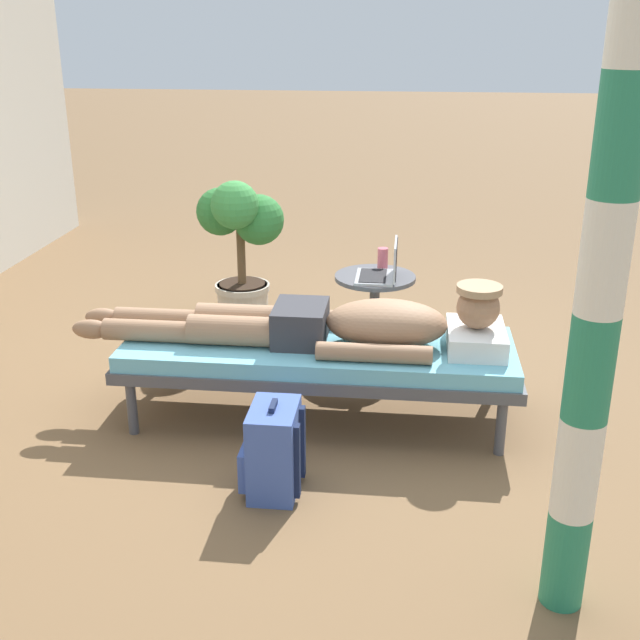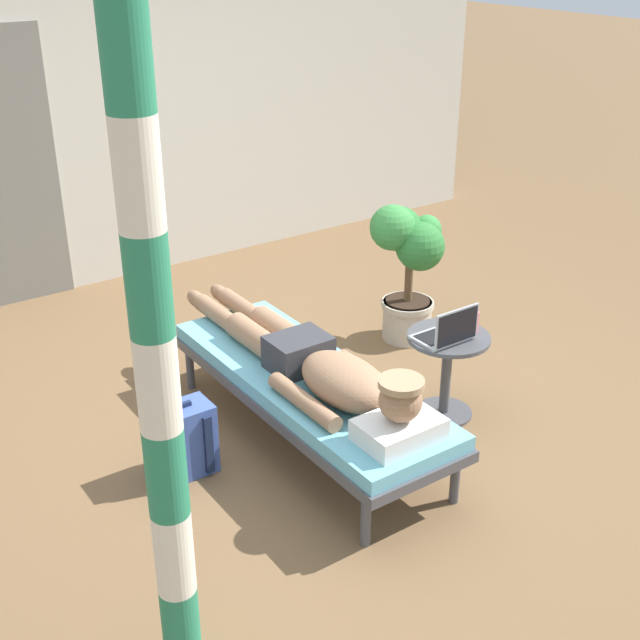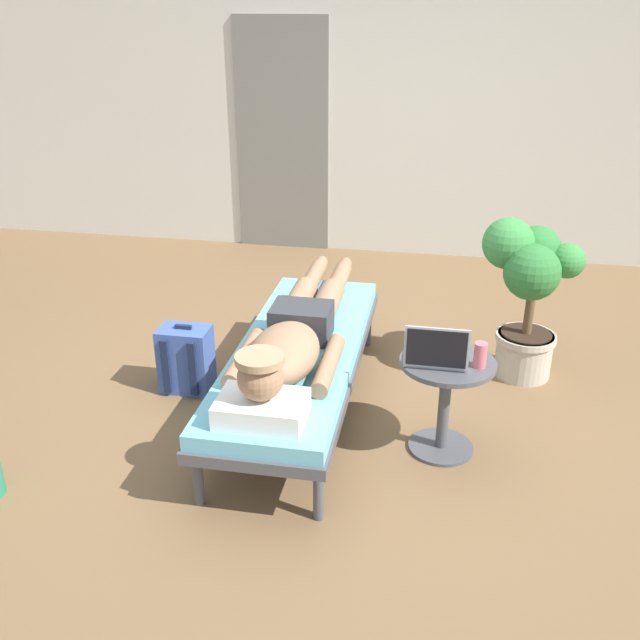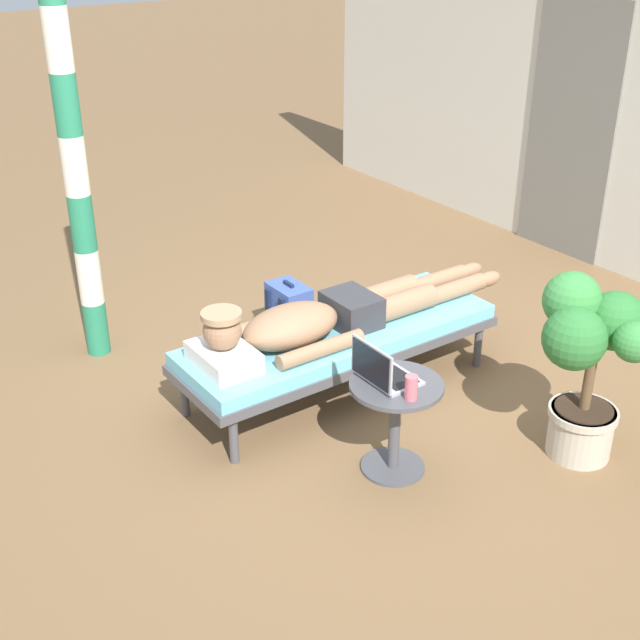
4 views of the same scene
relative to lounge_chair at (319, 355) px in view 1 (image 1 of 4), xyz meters
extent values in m
plane|color=brown|center=(0.25, 0.10, -0.35)|extent=(40.00, 40.00, 0.00)
cylinder|color=#4C4C51|center=(-0.28, 0.90, -0.21)|extent=(0.05, 0.05, 0.28)
cylinder|color=#4C4C51|center=(0.28, 0.90, -0.21)|extent=(0.05, 0.05, 0.28)
cylinder|color=#4C4C51|center=(-0.28, -0.90, -0.21)|extent=(0.05, 0.05, 0.28)
cylinder|color=#4C4C51|center=(0.28, -0.90, -0.21)|extent=(0.05, 0.05, 0.28)
cube|color=#4C4C51|center=(0.00, 0.00, -0.04)|extent=(0.67, 2.00, 0.06)
cube|color=#6BB7CC|center=(0.00, 0.00, 0.03)|extent=(0.64, 1.96, 0.08)
cube|color=white|center=(0.00, -0.78, 0.13)|extent=(0.40, 0.28, 0.11)
sphere|color=#997051|center=(0.00, -0.78, 0.29)|extent=(0.21, 0.21, 0.21)
cylinder|color=tan|center=(0.00, -0.78, 0.38)|extent=(0.22, 0.22, 0.03)
ellipsoid|color=#997051|center=(0.00, -0.34, 0.19)|extent=(0.35, 0.60, 0.23)
cylinder|color=#997051|center=(-0.22, -0.29, 0.12)|extent=(0.09, 0.55, 0.09)
cylinder|color=#997051|center=(0.22, -0.29, 0.12)|extent=(0.09, 0.55, 0.09)
cube|color=#333338|center=(0.00, 0.09, 0.17)|extent=(0.33, 0.26, 0.19)
cylinder|color=#997051|center=(-0.09, 0.43, 0.15)|extent=(0.15, 0.42, 0.15)
cylinder|color=#997051|center=(-0.09, 0.86, 0.13)|extent=(0.11, 0.44, 0.11)
ellipsoid|color=#997051|center=(-0.09, 1.15, 0.12)|extent=(0.09, 0.20, 0.10)
cylinder|color=#997051|center=(0.08, 0.43, 0.15)|extent=(0.15, 0.42, 0.15)
cylinder|color=#997051|center=(0.08, 0.86, 0.13)|extent=(0.11, 0.44, 0.11)
ellipsoid|color=#997051|center=(0.08, 1.15, 0.12)|extent=(0.09, 0.20, 0.10)
cylinder|color=#4C4C51|center=(0.81, -0.24, -0.34)|extent=(0.34, 0.34, 0.02)
cylinder|color=#4C4C51|center=(0.81, -0.24, -0.09)|extent=(0.06, 0.06, 0.48)
cylinder|color=#4C4C51|center=(0.81, -0.24, 0.16)|extent=(0.48, 0.48, 0.02)
cube|color=#A5A8AD|center=(0.75, -0.24, 0.19)|extent=(0.31, 0.22, 0.02)
cube|color=black|center=(0.75, -0.23, 0.20)|extent=(0.27, 0.15, 0.00)
cube|color=#A5A8AD|center=(0.75, -0.36, 0.30)|extent=(0.31, 0.01, 0.21)
cube|color=black|center=(0.75, -0.37, 0.30)|extent=(0.29, 0.00, 0.19)
cylinder|color=#D86672|center=(0.96, -0.28, 0.24)|extent=(0.06, 0.06, 0.13)
cube|color=#3F59A5|center=(-0.71, 0.11, -0.15)|extent=(0.30, 0.20, 0.40)
cube|color=#3F59A5|center=(-0.71, 0.23, -0.22)|extent=(0.23, 0.04, 0.18)
cube|color=#192342|center=(-0.79, 0.00, -0.15)|extent=(0.04, 0.02, 0.34)
cube|color=#192342|center=(-0.63, 0.00, -0.15)|extent=(0.04, 0.02, 0.34)
cube|color=#192342|center=(-0.71, 0.11, 0.07)|extent=(0.10, 0.02, 0.02)
cylinder|color=#BFB29E|center=(1.29, 0.66, -0.21)|extent=(0.34, 0.34, 0.28)
cylinder|color=#BFB29E|center=(1.29, 0.66, -0.09)|extent=(0.37, 0.37, 0.04)
cylinder|color=#332319|center=(1.29, 0.66, -0.06)|extent=(0.31, 0.31, 0.01)
cylinder|color=brown|center=(1.29, 0.66, 0.14)|extent=(0.06, 0.06, 0.41)
sphere|color=#38843D|center=(1.47, 0.72, 0.41)|extent=(0.21, 0.21, 0.21)
sphere|color=#2D7233|center=(1.30, 0.79, 0.43)|extent=(0.31, 0.31, 0.31)
sphere|color=#38843D|center=(1.12, 0.66, 0.51)|extent=(0.30, 0.30, 0.30)
sphere|color=#2D7233|center=(1.26, 0.53, 0.39)|extent=(0.33, 0.33, 0.33)
cylinder|color=#267F59|center=(-1.30, -1.02, -0.16)|extent=(0.15, 0.15, 0.36)
cylinder|color=silver|center=(-1.30, -1.02, 0.20)|extent=(0.15, 0.15, 0.36)
cylinder|color=#267F59|center=(-1.30, -1.02, 0.56)|extent=(0.15, 0.15, 0.36)
cylinder|color=silver|center=(-1.30, -1.02, 0.92)|extent=(0.15, 0.15, 0.36)
cylinder|color=#267F59|center=(-1.30, -1.02, 1.29)|extent=(0.15, 0.15, 0.36)
camera|label=1|loc=(-3.68, -0.43, 1.59)|focal=44.58mm
camera|label=2|loc=(-2.26, -3.36, 2.34)|focal=47.29mm
camera|label=3|loc=(0.76, -3.40, 1.81)|focal=39.59mm
camera|label=4|loc=(3.55, -2.66, 2.38)|focal=47.36mm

